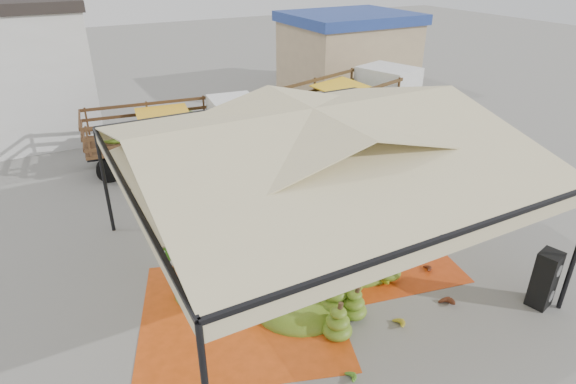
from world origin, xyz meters
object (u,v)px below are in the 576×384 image
speaker_stack (545,279)px  truck_right (356,99)px  truck_left (181,127)px  vendor (310,161)px  banana_heap (298,251)px

speaker_stack → truck_right: bearing=61.5°
truck_left → vendor: bearing=-46.3°
vendor → truck_right: (4.19, 3.43, 0.62)m
vendor → truck_right: 5.45m
banana_heap → truck_right: bearing=47.1°
truck_right → speaker_stack: bearing=-121.4°
truck_left → truck_right: size_ratio=0.85×
banana_heap → truck_right: size_ratio=0.78×
speaker_stack → truck_left: truck_left is taller
vendor → truck_right: truck_right is taller
truck_left → truck_right: 7.23m
banana_heap → truck_left: 8.10m
vendor → truck_left: size_ratio=0.28×
truck_left → speaker_stack: bearing=-62.2°
speaker_stack → truck_left: bearing=96.6°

